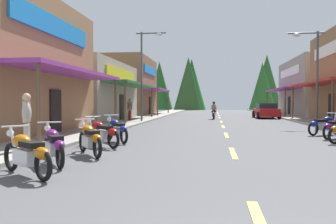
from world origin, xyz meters
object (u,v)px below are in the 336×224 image
Objects in this scene: streetlamp_right at (312,64)px; motorcycle_parked_left_3 at (101,133)px; parked_car_curbside at (266,111)px; pedestrian_waiting at (130,108)px; motorcycle_parked_right_5 at (336,127)px; motorcycle_parked_left_0 at (27,153)px; rider_cruising_lead at (214,112)px; motorcycle_parked_left_4 at (117,129)px; motorcycle_parked_right_6 at (324,125)px; motorcycle_parked_left_1 at (54,145)px; motorcycle_parked_left_2 at (90,138)px; pedestrian_browsing at (27,119)px; streetlamp_left at (146,64)px.

streetlamp_right is 15.63m from motorcycle_parked_left_3.
parked_car_curbside reaches higher than motorcycle_parked_left_3.
pedestrian_waiting is at bearing -40.81° from motorcycle_parked_left_3.
motorcycle_parked_left_0 is (-8.94, -8.66, 0.00)m from motorcycle_parked_right_5.
rider_cruising_lead reaches higher than motorcycle_parked_left_3.
motorcycle_parked_left_4 is (-9.78, -10.15, -3.42)m from streetlamp_right.
parked_car_curbside reaches higher than motorcycle_parked_right_6.
motorcycle_parked_left_3 is at bearing 49.06° from pedestrian_waiting.
motorcycle_parked_left_1 is (-10.02, -15.03, -3.42)m from streetlamp_right.
motorcycle_parked_right_6 is 1.02× the size of motorcycle_parked_left_2.
streetlamp_right is 16.93m from motorcycle_parked_left_2.
pedestrian_browsing is (-1.66, -1.89, 0.57)m from motorcycle_parked_left_3.
streetlamp_left reaches higher than streetlamp_right.
motorcycle_parked_left_2 is at bearing -12.95° from pedestrian_browsing.
motorcycle_parked_right_6 is at bearing -85.38° from motorcycle_parked_left_2.
motorcycle_parked_left_1 is at bearing 127.88° from motorcycle_parked_left_3.
pedestrian_browsing is (-1.62, 2.93, 0.57)m from motorcycle_parked_left_0.
motorcycle_parked_right_6 is 13.55m from motorcycle_parked_left_0.
motorcycle_parked_left_2 and motorcycle_parked_left_4 have the same top height.
motorcycle_parked_right_5 is 1.53m from motorcycle_parked_right_6.
motorcycle_parked_right_6 is at bearing -109.33° from motorcycle_parked_left_3.
motorcycle_parked_left_2 is 1.00× the size of pedestrian_browsing.
motorcycle_parked_right_5 is at bearing 86.25° from pedestrian_waiting.
pedestrian_waiting is 13.54m from parked_car_curbside.
motorcycle_parked_left_3 is 14.71m from pedestrian_waiting.
motorcycle_parked_right_5 is at bearing -99.34° from motorcycle_parked_left_0.
motorcycle_parked_left_3 is at bearing -130.56° from streetlamp_right.
streetlamp_left reaches higher than parked_car_curbside.
motorcycle_parked_left_2 is at bearing -173.55° from motorcycle_parked_right_6.
rider_cruising_lead reaches higher than parked_car_curbside.
streetlamp_right is at bearing -84.70° from motorcycle_parked_left_0.
motorcycle_parked_left_0 is 1.38m from motorcycle_parked_left_1.
motorcycle_parked_right_5 is 0.37× the size of parked_car_curbside.
parked_car_curbside reaches higher than motorcycle_parked_left_0.
streetlamp_left is 14.60m from motorcycle_parked_left_3.
motorcycle_parked_left_0 is 4.82m from motorcycle_parked_left_3.
streetlamp_right is 3.24× the size of motorcycle_parked_right_6.
motorcycle_parked_left_4 is 3.83m from pedestrian_browsing.
motorcycle_parked_right_5 is 0.89× the size of motorcycle_parked_left_1.
motorcycle_parked_left_3 is 19.93m from rider_cruising_lead.
pedestrian_browsing reaches higher than rider_cruising_lead.
motorcycle_parked_right_6 and motorcycle_parked_left_3 have the same top height.
motorcycle_parked_left_1 and motorcycle_parked_left_3 have the same top height.
parked_car_curbside reaches higher than motorcycle_parked_left_4.
motorcycle_parked_right_5 is at bearing -111.64° from motorcycle_parked_left_4.
motorcycle_parked_right_5 is 0.90× the size of motorcycle_parked_left_4.
motorcycle_parked_left_1 is 1.01× the size of motorcycle_parked_left_4.
motorcycle_parked_left_0 is (1.09, -18.87, -3.82)m from streetlamp_left.
pedestrian_waiting reaches higher than motorcycle_parked_left_2.
streetlamp_left reaches higher than pedestrian_browsing.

